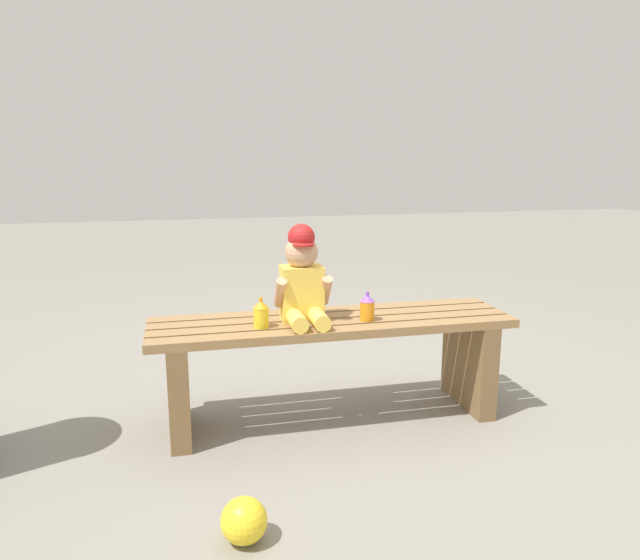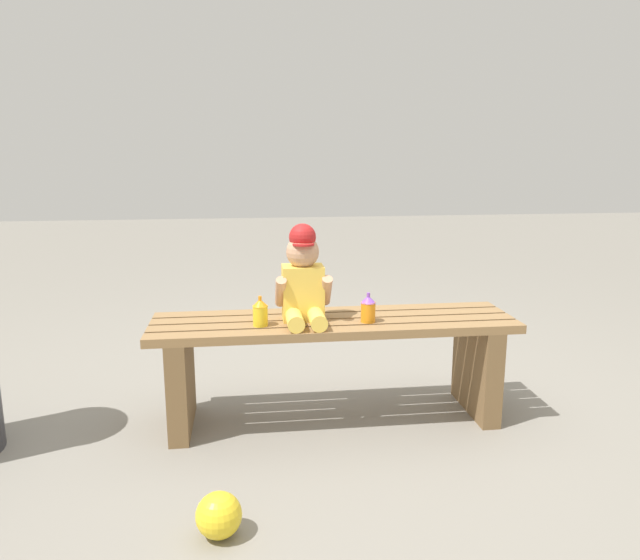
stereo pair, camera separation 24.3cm
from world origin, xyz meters
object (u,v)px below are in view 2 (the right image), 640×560
Objects in this scene: sippy_cup_right at (368,308)px; child_figure at (303,279)px; sippy_cup_left at (260,312)px; toy_ball at (219,515)px; park_bench at (334,352)px.

child_figure is at bearing 168.42° from sippy_cup_right.
sippy_cup_left is 0.88× the size of toy_ball.
sippy_cup_left is at bearing 77.64° from toy_ball.
park_bench is 3.78× the size of child_figure.
sippy_cup_right is 0.88× the size of toy_ball.
park_bench is 12.32× the size of sippy_cup_left.
park_bench is at bearing 4.64° from child_figure.
child_figure reaches higher than sippy_cup_right.
sippy_cup_right is (0.26, -0.05, -0.12)m from child_figure.
child_figure is at bearing 66.18° from toy_ball.
child_figure is (-0.13, -0.01, 0.33)m from park_bench.
sippy_cup_left is (-0.31, -0.06, 0.21)m from park_bench.
toy_ball is at bearing -130.34° from sippy_cup_right.
sippy_cup_left is at bearing -168.24° from park_bench.
toy_ball is at bearing -121.12° from park_bench.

